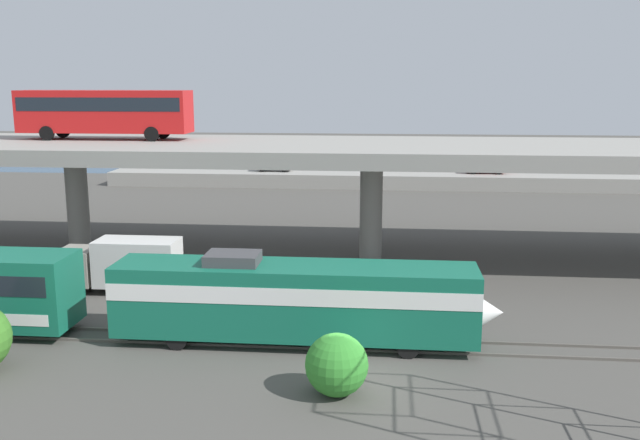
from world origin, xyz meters
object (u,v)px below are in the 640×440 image
Objects in this scene: parked_car_0 at (402,162)px; parked_car_1 at (485,166)px; train_locomotive at (312,298)px; transit_bus_on_overpass at (105,110)px; parked_car_3 at (275,164)px; parked_car_2 at (601,164)px; service_truck_west at (123,264)px.

parked_car_0 is 1.02× the size of parked_car_1.
train_locomotive is 3.91× the size of parked_car_1.
parked_car_1 is at bearing 73.91° from train_locomotive.
transit_bus_on_overpass is 2.90× the size of parked_car_3.
parked_car_2 is at bearing 62.10° from train_locomotive.
train_locomotive is 49.50m from parked_car_3.
service_truck_west is at bearing -65.18° from transit_bus_on_overpass.
parked_car_0 is (16.59, 45.94, 0.68)m from service_truck_west.
train_locomotive is 3.85× the size of parked_car_0.
service_truck_west is at bearing 87.27° from parked_car_3.
parked_car_1 is (14.13, 48.98, 0.13)m from train_locomotive.
parked_car_2 is at bearing -130.88° from service_truck_west.
transit_bus_on_overpass is 42.05m from parked_car_0.
train_locomotive is 13.48m from service_truck_west.
train_locomotive is 59.06m from parked_car_2.
parked_car_2 is at bearing -1.73° from parked_car_0.
transit_bus_on_overpass is at bearing -65.18° from service_truck_west.
parked_car_3 is at bearing -179.01° from parked_car_1.
train_locomotive reaches higher than service_truck_west.
parked_car_0 is 22.60m from parked_car_2.
transit_bus_on_overpass is 14.20m from service_truck_west.
parked_car_0 is (5.05, 52.88, 0.13)m from train_locomotive.
transit_bus_on_overpass is at bearing -121.26° from parked_car_0.
parked_car_1 reaches higher than service_truck_west.
train_locomotive reaches higher than parked_car_1.
service_truck_west is 41.68m from parked_car_3.
train_locomotive is at bearing -46.82° from transit_bus_on_overpass.
parked_car_3 reaches higher than service_truck_west.
service_truck_west is (4.88, -10.56, -8.14)m from transit_bus_on_overpass.
parked_car_1 is (30.55, 31.48, -7.46)m from transit_bus_on_overpass.
parked_car_3 is at bearing 77.53° from transit_bus_on_overpass.
service_truck_west is 1.52× the size of parked_car_1.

